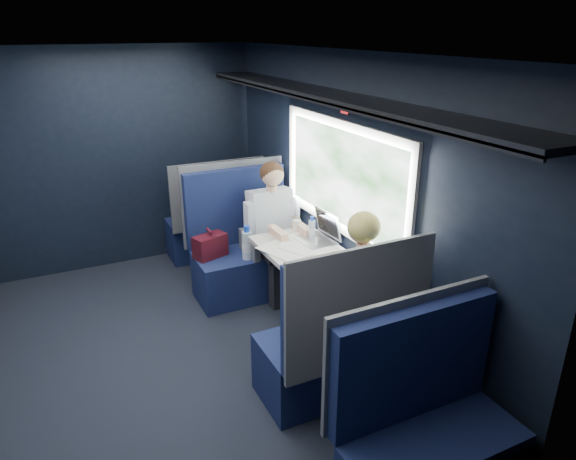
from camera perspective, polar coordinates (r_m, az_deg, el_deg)
name	(u,v)px	position (r m, az deg, el deg)	size (l,w,h in m)	color
ground	(186,360)	(4.27, -11.28, -14.00)	(2.80, 4.20, 0.01)	black
room_shell	(173,179)	(3.63, -12.62, 5.52)	(3.00, 4.40, 2.40)	black
table	(302,260)	(4.24, 1.61, -3.31)	(0.62, 1.00, 0.74)	#54565E
seat_bay_near	(243,252)	(5.00, -5.00, -2.44)	(1.04, 0.62, 1.26)	#0D1439
seat_bay_far	(337,346)	(3.62, 5.46, -12.70)	(1.04, 0.62, 1.26)	#0D1439
seat_row_front	(214,222)	(5.82, -8.19, 0.85)	(1.04, 0.51, 1.16)	#0D1439
seat_row_back	(425,436)	(3.06, 15.02, -21.24)	(1.04, 0.51, 1.16)	#0D1439
man	(275,225)	(4.83, -1.48, 0.58)	(0.53, 0.56, 1.32)	black
woman	(357,287)	(3.70, 7.63, -6.34)	(0.53, 0.56, 1.32)	black
papers	(307,252)	(4.19, 2.16, -2.43)	(0.50, 0.73, 0.01)	white
laptop	(321,233)	(4.40, 3.69, -0.28)	(0.28, 0.36, 0.26)	silver
bottle_small	(312,229)	(4.42, 2.67, 0.11)	(0.06, 0.06, 0.20)	silver
cup	(297,225)	(4.63, 1.03, 0.54)	(0.07, 0.07, 0.09)	white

